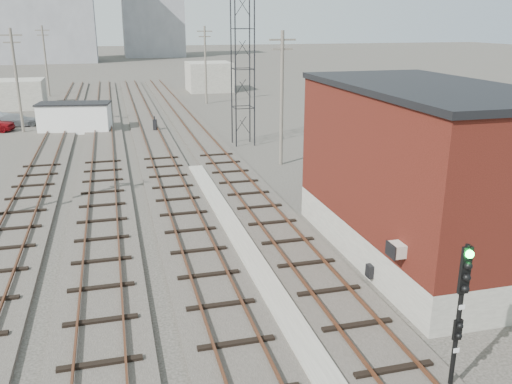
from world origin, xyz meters
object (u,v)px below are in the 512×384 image
object	(u,v)px
site_trailer	(75,117)
car_grey	(17,120)
signal_mast	(461,307)
switch_stand	(155,125)

from	to	relation	value
site_trailer	car_grey	world-z (taller)	site_trailer
car_grey	signal_mast	bearing A→B (deg)	-163.12
site_trailer	switch_stand	bearing A→B (deg)	-6.82
switch_stand	car_grey	xyz separation A→B (m)	(-12.37, 6.23, -0.03)
signal_mast	switch_stand	size ratio (longest dim) A/B	3.18
signal_mast	car_grey	size ratio (longest dim) A/B	1.03
switch_stand	site_trailer	xyz separation A→B (m)	(-6.89, 1.90, 0.70)
signal_mast	car_grey	bearing A→B (deg)	111.04
switch_stand	site_trailer	distance (m)	7.18
signal_mast	site_trailer	distance (m)	41.72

